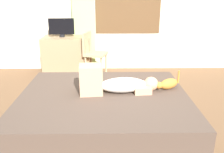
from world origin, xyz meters
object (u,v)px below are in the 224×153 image
at_px(cup, 86,35).
at_px(desk, 67,56).
at_px(person_lying, 115,83).
at_px(cat, 168,84).
at_px(tv_monitor, 62,27).
at_px(chair_by_desk, 92,51).
at_px(bed, 104,111).

bearing_deg(cup, desk, 175.09).
distance_m(person_lying, cat, 0.65).
bearing_deg(tv_monitor, cat, -49.63).
xyz_separation_m(person_lying, chair_by_desk, (-0.38, 1.76, -0.04)).
distance_m(cat, tv_monitor, 2.52).
bearing_deg(bed, chair_by_desk, 97.68).
bearing_deg(chair_by_desk, cat, -58.52).
xyz_separation_m(desk, tv_monitor, (-0.08, 0.00, 0.55)).
height_order(desk, tv_monitor, tv_monitor).
bearing_deg(person_lying, bed, -151.99).
relative_size(person_lying, desk, 1.05).
distance_m(bed, person_lying, 0.36).
distance_m(person_lying, chair_by_desk, 1.80).
xyz_separation_m(bed, person_lying, (0.13, 0.07, 0.33)).
xyz_separation_m(bed, cat, (0.78, 0.15, 0.28)).
relative_size(cat, desk, 0.36).
relative_size(bed, person_lying, 2.14).
bearing_deg(bed, person_lying, 28.01).
height_order(bed, cat, cat).
xyz_separation_m(tv_monitor, chair_by_desk, (0.58, -0.21, -0.41)).
distance_m(cat, cup, 2.20).
bearing_deg(cat, tv_monitor, 130.37).
height_order(person_lying, desk, person_lying).
xyz_separation_m(bed, tv_monitor, (-0.83, 2.05, 0.71)).
xyz_separation_m(person_lying, desk, (-0.88, 1.97, -0.17)).
bearing_deg(person_lying, cat, 7.22).
relative_size(person_lying, tv_monitor, 1.96).
xyz_separation_m(cup, chair_by_desk, (0.12, -0.18, -0.27)).
relative_size(bed, desk, 2.24).
relative_size(tv_monitor, cup, 6.01).
distance_m(person_lying, cup, 2.02).
distance_m(bed, cat, 0.85).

